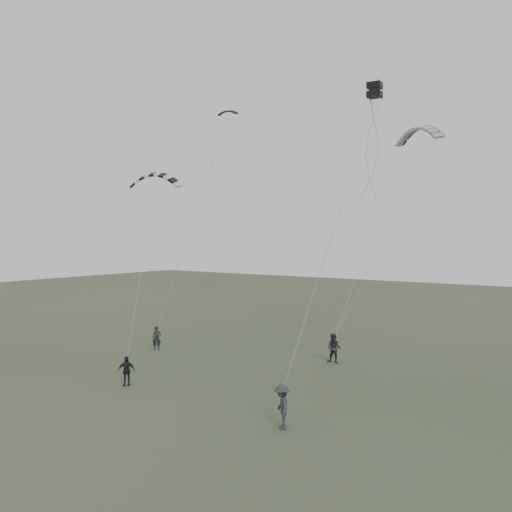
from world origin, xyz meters
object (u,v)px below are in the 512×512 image
Objects in this scene: flyer_left at (157,338)px; kite_pale_large at (418,128)px; kite_striped at (155,174)px; kite_dark_small at (228,111)px; flyer_center at (126,371)px; flyer_far at (282,407)px; kite_box at (375,90)px; flyer_right at (334,348)px.

kite_pale_large is at bearing -14.70° from flyer_left.
kite_dark_small is at bearing 54.47° from kite_striped.
flyer_far is (10.02, -0.45, 0.13)m from flyer_center.
flyer_far is 22.23m from kite_pale_large.
kite_pale_large reaches higher than kite_box.
kite_pale_large reaches higher than kite_striped.
flyer_right is 0.52× the size of kite_pale_large.
kite_dark_small reaches higher than flyer_right.
kite_striped is at bearing -161.53° from flyer_right.
kite_pale_large is at bearing 54.48° from flyer_right.
kite_pale_large is 4.86× the size of kite_box.
flyer_left is 0.91× the size of flyer_far.
kite_striped is at bearing -108.05° from kite_dark_small.
kite_box reaches higher than flyer_center.
kite_dark_small is (1.88, 5.76, 16.77)m from flyer_left.
flyer_right is at bearing -29.37° from flyer_left.
flyer_center is 0.46× the size of kite_striped.
kite_pale_large is 18.01m from kite_striped.
kite_dark_small reaches higher than kite_box.
flyer_far is 18.87m from kite_striped.
kite_dark_small is 8.81m from kite_striped.
kite_box is (16.26, -0.91, 14.34)m from flyer_left.
kite_box is at bearing -28.31° from kite_striped.
flyer_right is 11.50m from flyer_far.
kite_box is (14.38, -6.67, -2.43)m from kite_dark_small.
kite_striped is (1.09, -1.09, 11.28)m from flyer_left.
flyer_left is at bearing -119.60° from kite_dark_small.
kite_box is (11.38, 6.04, 14.39)m from flyer_center.
kite_dark_small is 16.03m from kite_box.
kite_dark_small is at bearing -175.80° from flyer_far.
flyer_far reaches higher than flyer_left.
flyer_right is 15.59m from kite_box.
kite_box is (4.34, -4.60, 14.25)m from flyer_right.
flyer_center is 0.86× the size of flyer_far.
kite_pale_large reaches higher than flyer_right.
flyer_far is at bearing -53.59° from kite_striped.
kite_pale_large is at bearing 7.77° from kite_striped.
kite_box is at bearing -49.79° from flyer_left.
kite_pale_large reaches higher than flyer_left.
flyer_left is at bearing 169.99° from kite_box.
kite_box is at bearing -9.34° from flyer_center.
kite_pale_large is (3.38, 5.82, 14.40)m from flyer_right.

